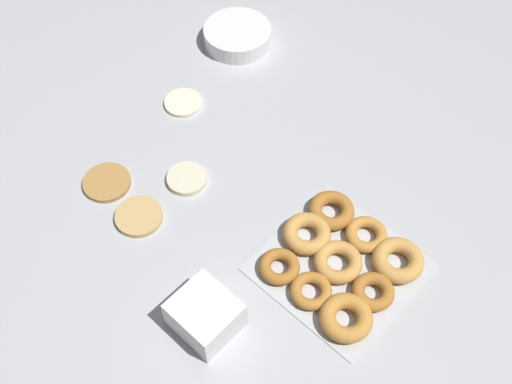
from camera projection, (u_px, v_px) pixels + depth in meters
The scene contains 8 objects.
ground_plane at pixel (219, 172), 1.55m from camera, with size 3.00×3.00×0.00m, color #B2B5BA.
pancake_0 at pixel (139, 216), 1.47m from camera, with size 0.11×0.11×0.01m, color tan.
pancake_1 at pixel (183, 103), 1.67m from camera, with size 0.10×0.10×0.01m, color silver.
pancake_2 at pixel (107, 182), 1.52m from camera, with size 0.11×0.11×0.01m, color #B27F42.
pancake_3 at pixel (187, 179), 1.53m from camera, with size 0.10×0.10×0.01m, color beige.
donut_tray at pixel (341, 262), 1.38m from camera, with size 0.31×0.31×0.04m.
batter_bowl at pixel (237, 36), 1.80m from camera, with size 0.19×0.19×0.05m.
container_stack at pixel (205, 315), 1.29m from camera, with size 0.12×0.12×0.08m.
Camera 1 is at (-0.62, -0.71, 1.23)m, focal length 45.00 mm.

